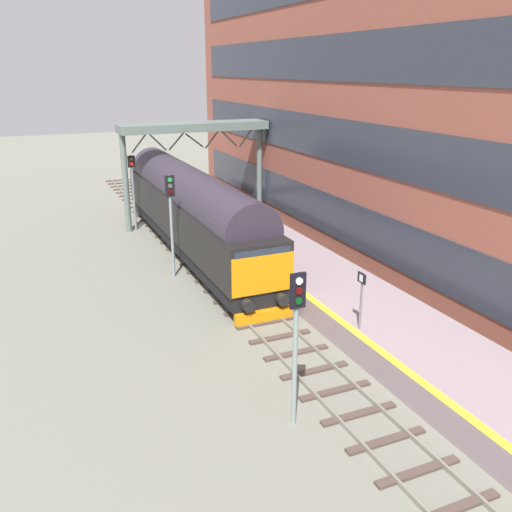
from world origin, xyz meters
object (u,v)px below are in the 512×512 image
signal_post_near (296,330)px  signal_post_mid (171,213)px  signal_post_far (133,185)px  diesel_locomotive (191,209)px  platform_number_sign (361,292)px

signal_post_near → signal_post_mid: size_ratio=0.93×
signal_post_near → signal_post_mid: (-0.00, 12.80, 0.22)m
signal_post_far → diesel_locomotive: bearing=-71.4°
platform_number_sign → signal_post_near: bearing=-145.4°
signal_post_far → platform_number_sign: 19.43m
signal_post_near → platform_number_sign: size_ratio=2.24×
signal_post_mid → platform_number_sign: (3.96, -10.07, -0.81)m
platform_number_sign → signal_post_mid: bearing=111.5°
diesel_locomotive → platform_number_sign: diesel_locomotive is taller
signal_post_near → platform_number_sign: bearing=34.6°
signal_post_far → platform_number_sign: signal_post_far is taller
diesel_locomotive → signal_post_mid: (-1.94, -3.18, 0.70)m
signal_post_far → signal_post_near: bearing=-90.0°
diesel_locomotive → signal_post_mid: size_ratio=3.88×
signal_post_mid → diesel_locomotive: bearing=58.7°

